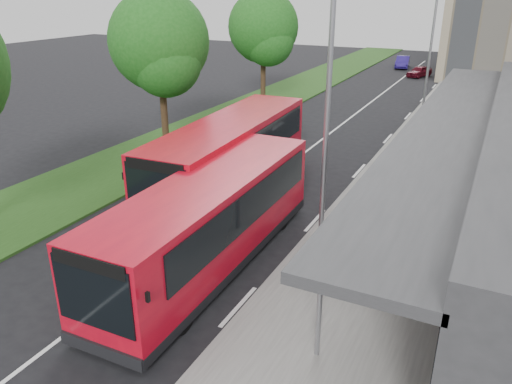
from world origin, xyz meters
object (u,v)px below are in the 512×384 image
lamp_post_near (325,108)px  bollard (424,123)px  bus_second (231,156)px  car_near (419,71)px  lamp_post_far (430,43)px  bus_main (210,222)px  litter_bin (419,168)px  car_far (403,62)px  tree_far (263,32)px  tree_mid (160,48)px

lamp_post_near → bollard: size_ratio=9.07×
bus_second → car_near: size_ratio=3.54×
lamp_post_far → bollard: lamp_post_far is taller
lamp_post_near → bus_main: 4.82m
lamp_post_far → car_near: bearing=99.9°
bus_second → bollard: bearing=63.4°
bus_second → bollard: (5.74, 13.00, -0.97)m
lamp_post_far → bus_second: lamp_post_far is taller
bus_second → litter_bin: size_ratio=10.52×
bus_main → car_far: bearing=92.8°
tree_far → litter_bin: 17.84m
lamp_post_near → bus_main: lamp_post_near is taller
bus_main → bollard: bearing=78.8°
lamp_post_far → car_far: bearing=104.3°
tree_far → lamp_post_near: bearing=-59.7°
bollard → litter_bin: bearing=-82.4°
tree_mid → lamp_post_near: lamp_post_near is taller
bollard → car_near: bearing=100.1°
lamp_post_near → bus_main: (-2.64, -2.37, -3.27)m
tree_far → car_far: 23.47m
litter_bin → lamp_post_near: bearing=-103.8°
bus_main → car_near: bearing=89.5°
lamp_post_near → car_far: lamp_post_near is taller
bus_second → lamp_post_far: bearing=70.7°
lamp_post_near → bus_main: bearing=-138.1°
lamp_post_far → tree_far: bearing=-175.1°
bollard → lamp_post_far: bearing=101.0°
lamp_post_far → car_far: (-5.44, 21.38, -4.10)m
bollard → tree_far: bearing=166.3°
lamp_post_near → tree_far: bearing=120.3°
litter_bin → car_far: size_ratio=0.28×
bus_main → litter_bin: bearing=64.9°
bus_main → tree_far: bearing=110.8°
tree_far → car_near: (8.26, 17.30, -4.57)m
tree_far → bus_main: (8.49, -21.42, -3.64)m
litter_bin → tree_mid: bearing=-177.3°
tree_mid → bus_main: tree_mid is taller
tree_mid → car_near: tree_mid is taller
lamp_post_near → bollard: 16.69m
litter_bin → lamp_post_far: bearing=98.7°
tree_far → lamp_post_near: (11.13, -19.05, -0.38)m
lamp_post_far → car_near: (-2.87, 16.35, -4.20)m
lamp_post_far → bus_second: bearing=-106.5°
tree_mid → car_far: tree_mid is taller
car_near → bus_second: bearing=-72.4°
tree_far → lamp_post_far: lamp_post_far is taller
tree_far → car_far: (5.68, 22.33, -4.48)m
tree_mid → lamp_post_far: (11.13, 12.95, -0.46)m
bollard → car_near: (-3.61, 20.20, -0.07)m
car_near → bus_main: bearing=-68.4°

